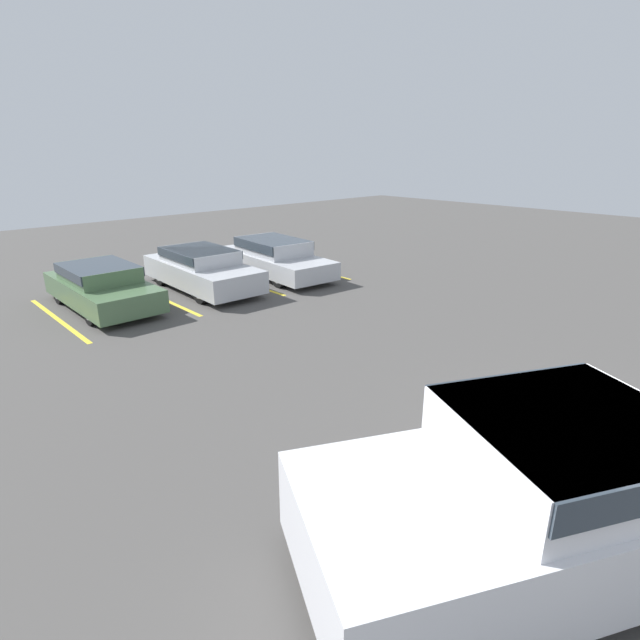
{
  "coord_description": "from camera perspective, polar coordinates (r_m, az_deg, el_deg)",
  "views": [
    {
      "loc": [
        -6.2,
        -0.6,
        4.14
      ],
      "look_at": [
        -0.03,
        6.03,
        1.0
      ],
      "focal_mm": 28.0,
      "sensor_mm": 36.0,
      "label": 1
    }
  ],
  "objects": [
    {
      "name": "stall_stripe_d",
      "position": [
        18.2,
        -1.69,
        5.96
      ],
      "size": [
        0.12,
        4.55,
        0.01
      ],
      "primitive_type": "cube",
      "color": "yellow",
      "rests_on": "ground_plane"
    },
    {
      "name": "parked_sedan_b",
      "position": [
        15.74,
        -13.39,
        5.82
      ],
      "size": [
        1.93,
        4.57,
        1.24
      ],
      "rotation": [
        0.0,
        0.0,
        -1.6
      ],
      "color": "#B7BABF",
      "rests_on": "ground_plane"
    },
    {
      "name": "stall_stripe_b",
      "position": [
        15.22,
        -17.72,
        2.41
      ],
      "size": [
        0.12,
        4.55,
        0.01
      ],
      "primitive_type": "cube",
      "color": "yellow",
      "rests_on": "ground_plane"
    },
    {
      "name": "parked_sedan_a",
      "position": [
        14.73,
        -23.71,
        3.68
      ],
      "size": [
        1.76,
        4.22,
        1.17
      ],
      "rotation": [
        0.0,
        0.0,
        -1.57
      ],
      "color": "#4C6B47",
      "rests_on": "ground_plane"
    },
    {
      "name": "stall_stripe_a",
      "position": [
        14.34,
        -27.76,
        0.07
      ],
      "size": [
        0.12,
        4.55,
        0.01
      ],
      "primitive_type": "cube",
      "color": "yellow",
      "rests_on": "ground_plane"
    },
    {
      "name": "stall_stripe_c",
      "position": [
        16.54,
        -9.0,
        4.39
      ],
      "size": [
        0.12,
        4.55,
        0.01
      ],
      "primitive_type": "cube",
      "color": "yellow",
      "rests_on": "ground_plane"
    },
    {
      "name": "parked_sedan_c",
      "position": [
        17.1,
        -5.24,
        7.28
      ],
      "size": [
        2.15,
        4.92,
        1.23
      ],
      "rotation": [
        0.0,
        0.0,
        -1.65
      ],
      "color": "#B7BABF",
      "rests_on": "ground_plane"
    },
    {
      "name": "pickup_truck",
      "position": [
        6.01,
        28.05,
        -16.35
      ],
      "size": [
        6.24,
        4.54,
        1.73
      ],
      "rotation": [
        0.0,
        0.0,
        -0.46
      ],
      "color": "silver",
      "rests_on": "ground_plane"
    }
  ]
}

